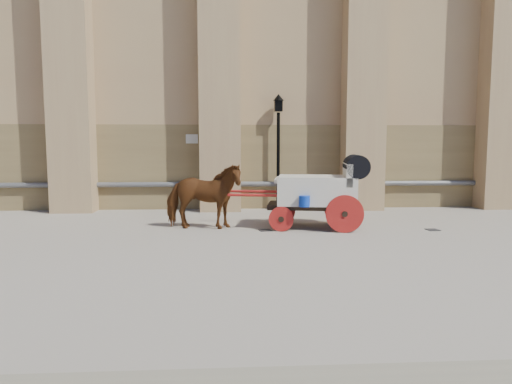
{
  "coord_description": "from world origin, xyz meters",
  "views": [
    {
      "loc": [
        -0.73,
        -12.28,
        2.29
      ],
      "look_at": [
        0.03,
        0.11,
        1.0
      ],
      "focal_mm": 32.0,
      "sensor_mm": 36.0,
      "label": 1
    }
  ],
  "objects": [
    {
      "name": "street_lamp",
      "position": [
        1.03,
        3.68,
        2.16
      ],
      "size": [
        0.38,
        0.38,
        4.04
      ],
      "color": "black",
      "rests_on": "ground"
    },
    {
      "name": "carriage",
      "position": [
        1.86,
        0.07,
        1.09
      ],
      "size": [
        4.76,
        2.01,
        2.02
      ],
      "rotation": [
        0.0,
        0.0,
        -0.17
      ],
      "color": "black",
      "rests_on": "ground"
    },
    {
      "name": "ground",
      "position": [
        0.0,
        0.0,
        0.0
      ],
      "size": [
        90.0,
        90.0,
        0.0
      ],
      "primitive_type": "plane",
      "color": "gray",
      "rests_on": "ground"
    },
    {
      "name": "drain_grate_far",
      "position": [
        4.77,
        -0.46,
        0.01
      ],
      "size": [
        0.35,
        0.35,
        0.01
      ],
      "primitive_type": "cube",
      "rotation": [
        0.0,
        0.0,
        0.09
      ],
      "color": "black",
      "rests_on": "ground"
    },
    {
      "name": "drain_grate_near",
      "position": [
        0.25,
        -0.26,
        0.01
      ],
      "size": [
        0.38,
        0.38,
        0.01
      ],
      "primitive_type": "cube",
      "rotation": [
        0.0,
        0.0,
        0.19
      ],
      "color": "black",
      "rests_on": "ground"
    },
    {
      "name": "horse",
      "position": [
        -1.41,
        0.09,
        0.9
      ],
      "size": [
        2.21,
        1.18,
        1.79
      ],
      "primitive_type": "imported",
      "rotation": [
        0.0,
        0.0,
        1.47
      ],
      "color": "brown",
      "rests_on": "ground"
    }
  ]
}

